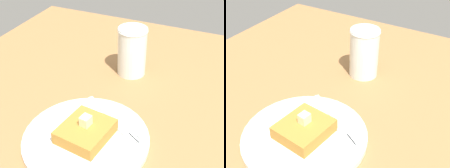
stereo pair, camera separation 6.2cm
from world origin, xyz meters
TOP-DOWN VIEW (x-y plane):
  - table_surface at (0.00, 0.00)cm, footprint 102.92×102.92cm
  - plate at (9.03, 2.77)cm, footprint 22.42×22.42cm
  - toast_slice_center at (9.03, 2.77)cm, footprint 9.01×9.74cm
  - butter_pat_primary at (9.10, 2.43)cm, footprint 1.88×2.03cm
  - fork at (5.68, -2.84)cm, footprint 14.49×9.41cm
  - syrup_jar at (9.94, -21.87)cm, footprint 6.84×6.84cm

SIDE VIEW (x-z plane):
  - table_surface at x=0.00cm, z-range 0.00..1.86cm
  - plate at x=9.03cm, z-range 1.94..3.09cm
  - fork at x=5.68cm, z-range 3.02..3.38cm
  - toast_slice_center at x=9.03cm, z-range 3.02..5.49cm
  - butter_pat_primary at x=9.10cm, z-range 5.49..7.29cm
  - syrup_jar at x=9.94cm, z-range 1.44..12.81cm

